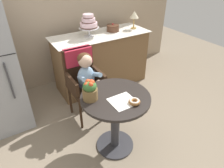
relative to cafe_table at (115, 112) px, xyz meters
The scene contains 12 objects.
ground_plane 0.51m from the cafe_table, ahead, with size 8.00×8.00×0.00m, color gray.
back_wall 2.03m from the cafe_table, 90.00° to the left, with size 4.80×0.10×2.70m, color tan.
cafe_table is the anchor object (origin of this frame).
wicker_chair 0.76m from the cafe_table, 92.73° to the left, with size 0.42×0.45×0.95m.
seated_child 0.62m from the cafe_table, 93.44° to the left, with size 0.27×0.32×0.73m.
paper_napkin 0.24m from the cafe_table, 82.19° to the right, with size 0.25×0.24×0.00m, color white.
donut_front 0.32m from the cafe_table, 64.36° to the right, with size 0.12×0.12×0.04m.
flower_vase 0.41m from the cafe_table, 158.26° to the left, with size 0.15×0.15×0.21m.
display_counter 1.41m from the cafe_table, 67.07° to the left, with size 1.56×0.62×0.90m.
tiered_cake_stand 1.47m from the cafe_table, 74.72° to the left, with size 0.30×0.30×0.33m.
round_layer_cake 1.62m from the cafe_table, 59.26° to the left, with size 0.20×0.20×0.12m.
table_lamp 1.83m from the cafe_table, 47.57° to the left, with size 0.15×0.15×0.28m.
Camera 1 is at (-0.89, -1.38, 1.91)m, focal length 31.97 mm.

